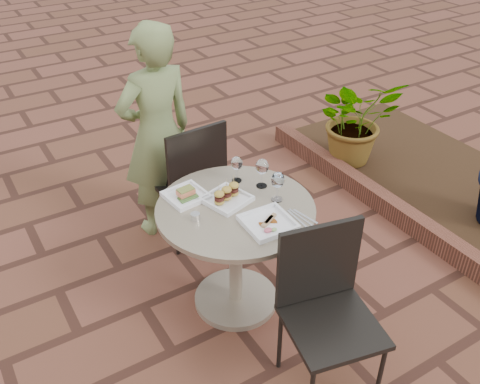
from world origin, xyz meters
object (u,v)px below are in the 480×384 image
diner (157,134)px  plate_tuna (268,223)px  plate_sliders (227,196)px  chair_near (326,299)px  chair_far (191,174)px  plate_salmon (186,195)px  cafe_table (236,241)px

diner → plate_tuna: size_ratio=5.86×
diner → plate_tuna: 1.20m
plate_sliders → chair_near: bearing=-81.1°
chair_far → plate_salmon: size_ratio=3.82×
plate_sliders → plate_tuna: (0.07, -0.31, -0.02)m
chair_near → plate_sliders: 0.80m
cafe_table → chair_near: size_ratio=0.97×
chair_far → plate_sliders: (-0.08, -0.64, 0.21)m
chair_near → cafe_table: bearing=111.0°
chair_far → plate_salmon: 0.59m
plate_salmon → plate_sliders: size_ratio=0.85×
chair_near → plate_salmon: (-0.30, 0.92, 0.20)m
cafe_table → plate_salmon: 0.40m
diner → plate_tuna: diner is taller
chair_near → diner: 1.67m
chair_near → plate_tuna: size_ratio=3.54×
plate_salmon → diner: bearing=78.4°
plate_sliders → plate_tuna: size_ratio=1.09×
plate_salmon → plate_tuna: size_ratio=0.93×
chair_near → plate_tuna: (-0.04, 0.46, 0.20)m
diner → plate_salmon: 0.75m
diner → plate_sliders: bearing=86.4°
diner → chair_far: bearing=108.6°
plate_salmon → plate_sliders: bearing=-40.2°
chair_far → plate_tuna: (-0.01, -0.94, 0.20)m
chair_far → plate_salmon: (-0.26, -0.48, 0.20)m
chair_near → plate_sliders: (-0.12, 0.76, 0.21)m
diner → plate_sliders: size_ratio=5.40×
chair_far → diner: size_ratio=0.60×
chair_far → plate_sliders: size_ratio=3.26×
cafe_table → plate_sliders: plate_sliders is taller
chair_far → diner: 0.35m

